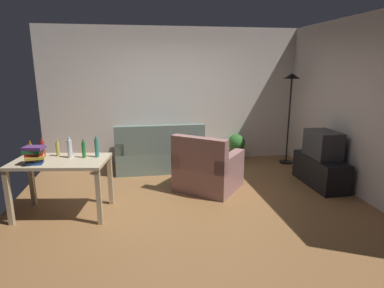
{
  "coord_description": "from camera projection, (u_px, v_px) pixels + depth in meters",
  "views": [
    {
      "loc": [
        -0.7,
        -4.41,
        1.97
      ],
      "look_at": [
        0.1,
        0.5,
        0.75
      ],
      "focal_mm": 30.28,
      "sensor_mm": 36.0,
      "label": 1
    }
  ],
  "objects": [
    {
      "name": "book_stack",
      "position": [
        34.0,
        155.0,
        4.02
      ],
      "size": [
        0.26,
        0.24,
        0.23
      ],
      "color": "navy",
      "rests_on": "desk"
    },
    {
      "name": "tv",
      "position": [
        323.0,
        144.0,
        5.3
      ],
      "size": [
        0.41,
        0.6,
        0.44
      ],
      "rotation": [
        0.0,
        0.0,
        1.57
      ],
      "color": "#2D2D33",
      "rests_on": "tv_stand"
    },
    {
      "name": "tv_stand",
      "position": [
        320.0,
        171.0,
        5.41
      ],
      "size": [
        0.44,
        1.1,
        0.48
      ],
      "rotation": [
        0.0,
        0.0,
        1.57
      ],
      "color": "black",
      "rests_on": "ground_plane"
    },
    {
      "name": "armchair",
      "position": [
        207.0,
        170.0,
        5.19
      ],
      "size": [
        1.23,
        1.22,
        0.92
      ],
      "rotation": [
        0.0,
        0.0,
        2.48
      ],
      "color": "#996B66",
      "rests_on": "ground_plane"
    },
    {
      "name": "desk",
      "position": [
        61.0,
        168.0,
        4.26
      ],
      "size": [
        1.29,
        0.87,
        0.76
      ],
      "rotation": [
        0.0,
        0.0,
        -0.15
      ],
      "color": "#C6B28E",
      "rests_on": "ground_plane"
    },
    {
      "name": "couch",
      "position": [
        160.0,
        154.0,
        6.2
      ],
      "size": [
        1.62,
        0.84,
        0.92
      ],
      "rotation": [
        0.0,
        0.0,
        3.14
      ],
      "color": "slate",
      "rests_on": "ground_plane"
    },
    {
      "name": "bottle_tall",
      "position": [
        97.0,
        148.0,
        4.33
      ],
      "size": [
        0.05,
        0.05,
        0.28
      ],
      "color": "teal",
      "rests_on": "desk"
    },
    {
      "name": "bottle_clear",
      "position": [
        70.0,
        149.0,
        4.31
      ],
      "size": [
        0.06,
        0.06,
        0.28
      ],
      "color": "silver",
      "rests_on": "desk"
    },
    {
      "name": "bottle_squat",
      "position": [
        58.0,
        149.0,
        4.38
      ],
      "size": [
        0.05,
        0.05,
        0.23
      ],
      "color": "#BCB24C",
      "rests_on": "desk"
    },
    {
      "name": "bottle_red",
      "position": [
        43.0,
        149.0,
        4.35
      ],
      "size": [
        0.06,
        0.06,
        0.26
      ],
      "color": "#AD2323",
      "rests_on": "desk"
    },
    {
      "name": "wall_right",
      "position": [
        360.0,
        107.0,
        4.89
      ],
      "size": [
        0.1,
        4.4,
        2.7
      ],
      "primitive_type": "cube",
      "color": "beige",
      "rests_on": "ground_plane"
    },
    {
      "name": "bottle_amber",
      "position": [
        31.0,
        150.0,
        4.39
      ],
      "size": [
        0.05,
        0.05,
        0.21
      ],
      "color": "#9E6019",
      "rests_on": "desk"
    },
    {
      "name": "torchiere_lamp",
      "position": [
        291.0,
        94.0,
        6.36
      ],
      "size": [
        0.32,
        0.32,
        1.81
      ],
      "color": "black",
      "rests_on": "ground_plane"
    },
    {
      "name": "bottle_green",
      "position": [
        84.0,
        150.0,
        4.31
      ],
      "size": [
        0.05,
        0.05,
        0.25
      ],
      "color": "#1E722D",
      "rests_on": "desk"
    },
    {
      "name": "ground_plane",
      "position": [
        191.0,
        202.0,
        4.8
      ],
      "size": [
        5.2,
        4.4,
        0.02
      ],
      "primitive_type": "cube",
      "color": "olive"
    },
    {
      "name": "wall_rear",
      "position": [
        174.0,
        96.0,
        6.59
      ],
      "size": [
        5.2,
        0.1,
        2.7
      ],
      "primitive_type": "cube",
      "color": "silver",
      "rests_on": "ground_plane"
    },
    {
      "name": "potted_plant",
      "position": [
        236.0,
        146.0,
        6.74
      ],
      "size": [
        0.36,
        0.36,
        0.57
      ],
      "color": "brown",
      "rests_on": "ground_plane"
    }
  ]
}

